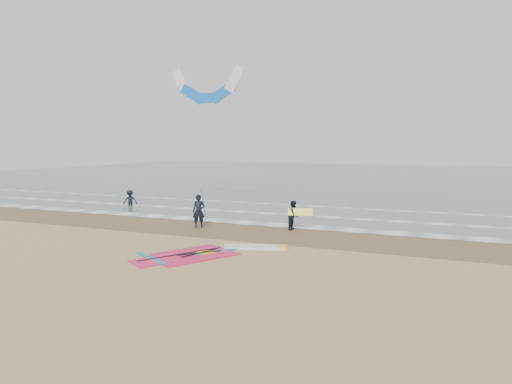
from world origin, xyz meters
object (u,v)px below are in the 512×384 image
at_px(surf_kite, 207,89).
at_px(person_wading, 130,196).
at_px(windsurf_rig, 210,253).
at_px(person_walking, 294,215).
at_px(person_standing, 199,211).

bearing_deg(surf_kite, person_wading, -148.90).
distance_m(windsurf_rig, person_wading, 16.14).
distance_m(windsurf_rig, surf_kite, 17.53).
relative_size(person_walking, person_wading, 1.00).
height_order(person_walking, surf_kite, surf_kite).
relative_size(windsurf_rig, surf_kite, 0.62).
bearing_deg(windsurf_rig, person_wading, 139.25).
relative_size(person_standing, surf_kite, 0.20).
xyz_separation_m(person_walking, surf_kite, (-8.94, 7.03, 7.74)).
bearing_deg(person_standing, person_walking, -7.55).
bearing_deg(windsurf_rig, surf_kite, 118.62).
xyz_separation_m(windsurf_rig, surf_kite, (-7.34, 13.46, 8.49)).
distance_m(person_standing, person_wading, 10.44).
xyz_separation_m(person_standing, surf_kite, (-3.98, 8.46, 7.61)).
bearing_deg(windsurf_rig, person_standing, 123.89).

